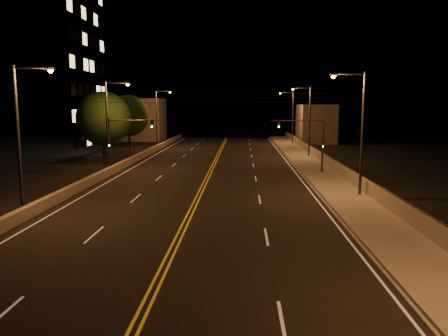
{
  "coord_description": "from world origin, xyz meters",
  "views": [
    {
      "loc": [
        3.22,
        -11.32,
        6.73
      ],
      "look_at": [
        2.0,
        18.0,
        2.5
      ],
      "focal_mm": 35.0,
      "sensor_mm": 36.0,
      "label": 1
    }
  ],
  "objects_px": {
    "streetlight_3": "(291,114)",
    "traffic_signal_right": "(312,139)",
    "streetlight_1": "(359,126)",
    "streetlight_2": "(308,117)",
    "traffic_signal_left": "(120,138)",
    "tree_0": "(104,119)",
    "streetlight_5": "(110,120)",
    "streetlight_6": "(158,115)",
    "building_tower": "(3,53)",
    "tree_1": "(103,125)",
    "streetlight_4": "(22,131)",
    "tree_2": "(129,116)"
  },
  "relations": [
    {
      "from": "streetlight_4",
      "to": "tree_1",
      "type": "xyz_separation_m",
      "value": [
        -5.89,
        33.41,
        -1.22
      ]
    },
    {
      "from": "streetlight_6",
      "to": "tree_0",
      "type": "xyz_separation_m",
      "value": [
        -2.51,
        -19.26,
        -0.01
      ]
    },
    {
      "from": "tree_2",
      "to": "traffic_signal_right",
      "type": "bearing_deg",
      "value": -43.13
    },
    {
      "from": "streetlight_5",
      "to": "streetlight_1",
      "type": "bearing_deg",
      "value": -28.1
    },
    {
      "from": "streetlight_5",
      "to": "traffic_signal_left",
      "type": "relative_size",
      "value": 1.65
    },
    {
      "from": "streetlight_6",
      "to": "building_tower",
      "type": "bearing_deg",
      "value": -158.96
    },
    {
      "from": "tree_1",
      "to": "streetlight_2",
      "type": "bearing_deg",
      "value": -6.01
    },
    {
      "from": "traffic_signal_left",
      "to": "tree_2",
      "type": "xyz_separation_m",
      "value": [
        -4.88,
        22.05,
        1.68
      ]
    },
    {
      "from": "streetlight_1",
      "to": "traffic_signal_left",
      "type": "height_order",
      "value": "streetlight_1"
    },
    {
      "from": "streetlight_1",
      "to": "tree_2",
      "type": "xyz_separation_m",
      "value": [
        -25.13,
        32.83,
        -0.03
      ]
    },
    {
      "from": "streetlight_3",
      "to": "streetlight_5",
      "type": "bearing_deg",
      "value": -123.97
    },
    {
      "from": "streetlight_1",
      "to": "streetlight_2",
      "type": "bearing_deg",
      "value": 90.0
    },
    {
      "from": "streetlight_2",
      "to": "streetlight_3",
      "type": "xyz_separation_m",
      "value": [
        0.0,
        18.67,
        0.0
      ]
    },
    {
      "from": "streetlight_3",
      "to": "traffic_signal_right",
      "type": "bearing_deg",
      "value": -92.8
    },
    {
      "from": "streetlight_4",
      "to": "streetlight_5",
      "type": "distance_m",
      "value": 17.39
    },
    {
      "from": "streetlight_1",
      "to": "tree_1",
      "type": "distance_m",
      "value": 38.76
    },
    {
      "from": "streetlight_1",
      "to": "tree_2",
      "type": "height_order",
      "value": "streetlight_1"
    },
    {
      "from": "streetlight_5",
      "to": "streetlight_3",
      "type": "bearing_deg",
      "value": 56.03
    },
    {
      "from": "streetlight_3",
      "to": "traffic_signal_right",
      "type": "xyz_separation_m",
      "value": [
        -1.59,
        -32.49,
        -1.71
      ]
    },
    {
      "from": "streetlight_2",
      "to": "building_tower",
      "type": "relative_size",
      "value": 0.31
    },
    {
      "from": "building_tower",
      "to": "tree_0",
      "type": "height_order",
      "value": "building_tower"
    },
    {
      "from": "streetlight_2",
      "to": "tree_0",
      "type": "bearing_deg",
      "value": -163.28
    },
    {
      "from": "streetlight_1",
      "to": "tree_1",
      "type": "height_order",
      "value": "streetlight_1"
    },
    {
      "from": "streetlight_1",
      "to": "streetlight_4",
      "type": "height_order",
      "value": "same"
    },
    {
      "from": "streetlight_1",
      "to": "tree_2",
      "type": "relative_size",
      "value": 1.1
    },
    {
      "from": "streetlight_2",
      "to": "streetlight_6",
      "type": "bearing_deg",
      "value": 150.63
    },
    {
      "from": "streetlight_5",
      "to": "traffic_signal_left",
      "type": "height_order",
      "value": "streetlight_5"
    },
    {
      "from": "traffic_signal_left",
      "to": "tree_0",
      "type": "distance_m",
      "value": 7.77
    },
    {
      "from": "streetlight_3",
      "to": "tree_2",
      "type": "height_order",
      "value": "streetlight_3"
    },
    {
      "from": "streetlight_5",
      "to": "streetlight_6",
      "type": "xyz_separation_m",
      "value": [
        0.0,
        25.21,
        0.0
      ]
    },
    {
      "from": "streetlight_1",
      "to": "streetlight_4",
      "type": "bearing_deg",
      "value": -164.49
    },
    {
      "from": "traffic_signal_right",
      "to": "traffic_signal_left",
      "type": "relative_size",
      "value": 1.0
    },
    {
      "from": "tree_0",
      "to": "tree_2",
      "type": "height_order",
      "value": "tree_0"
    },
    {
      "from": "streetlight_5",
      "to": "tree_0",
      "type": "height_order",
      "value": "streetlight_5"
    },
    {
      "from": "traffic_signal_right",
      "to": "streetlight_5",
      "type": "bearing_deg",
      "value": 178.06
    },
    {
      "from": "streetlight_3",
      "to": "streetlight_4",
      "type": "height_order",
      "value": "same"
    },
    {
      "from": "tree_2",
      "to": "tree_1",
      "type": "bearing_deg",
      "value": -112.32
    },
    {
      "from": "streetlight_1",
      "to": "streetlight_6",
      "type": "xyz_separation_m",
      "value": [
        -21.44,
        36.66,
        0.0
      ]
    },
    {
      "from": "streetlight_2",
      "to": "traffic_signal_right",
      "type": "relative_size",
      "value": 1.65
    },
    {
      "from": "streetlight_5",
      "to": "tree_1",
      "type": "height_order",
      "value": "streetlight_5"
    },
    {
      "from": "streetlight_4",
      "to": "building_tower",
      "type": "distance_m",
      "value": 41.14
    },
    {
      "from": "traffic_signal_right",
      "to": "streetlight_4",
      "type": "bearing_deg",
      "value": -139.89
    },
    {
      "from": "streetlight_2",
      "to": "tree_1",
      "type": "relative_size",
      "value": 1.42
    },
    {
      "from": "traffic_signal_left",
      "to": "building_tower",
      "type": "height_order",
      "value": "building_tower"
    },
    {
      "from": "tree_1",
      "to": "tree_2",
      "type": "relative_size",
      "value": 0.77
    },
    {
      "from": "streetlight_3",
      "to": "building_tower",
      "type": "xyz_separation_m",
      "value": [
        -41.41,
        -14.29,
        8.59
      ]
    },
    {
      "from": "traffic_signal_left",
      "to": "tree_0",
      "type": "relative_size",
      "value": 0.66
    },
    {
      "from": "streetlight_2",
      "to": "tree_0",
      "type": "relative_size",
      "value": 1.09
    },
    {
      "from": "tree_0",
      "to": "streetlight_3",
      "type": "bearing_deg",
      "value": 47.21
    },
    {
      "from": "streetlight_3",
      "to": "traffic_signal_right",
      "type": "distance_m",
      "value": 32.57
    }
  ]
}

